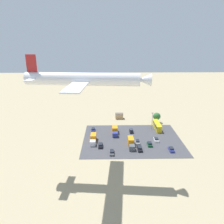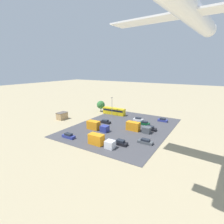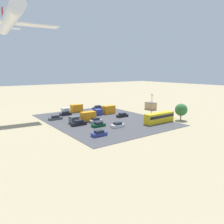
# 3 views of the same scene
# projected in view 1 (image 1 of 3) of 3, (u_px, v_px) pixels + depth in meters

# --- Properties ---
(ground_plane) EXTENTS (400.00, 400.00, 0.00)m
(ground_plane) POSITION_uv_depth(u_px,v_px,m) (130.00, 132.00, 110.98)
(ground_plane) COLOR tan
(parking_lot_surface) EXTENTS (45.47, 34.94, 0.08)m
(parking_lot_surface) POSITION_uv_depth(u_px,v_px,m) (132.00, 139.00, 102.36)
(parking_lot_surface) COLOR #424247
(parking_lot_surface) RESTS_ON ground
(shed_building) EXTENTS (4.68, 3.20, 3.11)m
(shed_building) POSITION_uv_depth(u_px,v_px,m) (119.00, 116.00, 128.60)
(shed_building) COLOR tan
(shed_building) RESTS_ON ground
(bus) EXTENTS (2.63, 11.47, 3.26)m
(bus) POSITION_uv_depth(u_px,v_px,m) (157.00, 125.00, 113.91)
(bus) COLOR gold
(bus) RESTS_ON ground
(parked_car_0) EXTENTS (1.93, 4.10, 1.49)m
(parked_car_0) POSITION_uv_depth(u_px,v_px,m) (150.00, 144.00, 96.36)
(parked_car_0) COLOR #0C4723
(parked_car_0) RESTS_ON ground
(parked_car_1) EXTENTS (1.76, 4.39, 1.53)m
(parked_car_1) POSITION_uv_depth(u_px,v_px,m) (131.00, 131.00, 110.04)
(parked_car_1) COLOR black
(parked_car_1) RESTS_ON ground
(parked_car_2) EXTENTS (1.83, 4.61, 1.44)m
(parked_car_2) POSITION_uv_depth(u_px,v_px,m) (112.00, 152.00, 89.50)
(parked_car_2) COLOR #4C5156
(parked_car_2) RESTS_ON ground
(parked_car_3) EXTENTS (1.86, 4.04, 1.52)m
(parked_car_3) POSITION_uv_depth(u_px,v_px,m) (171.00, 149.00, 91.73)
(parked_car_3) COLOR navy
(parked_car_3) RESTS_ON ground
(parked_car_4) EXTENTS (1.88, 4.17, 1.45)m
(parked_car_4) POSITION_uv_depth(u_px,v_px,m) (156.00, 140.00, 100.60)
(parked_car_4) COLOR silver
(parked_car_4) RESTS_ON ground
(parked_car_5) EXTENTS (1.91, 4.09, 1.48)m
(parked_car_5) POSITION_uv_depth(u_px,v_px,m) (137.00, 142.00, 98.38)
(parked_car_5) COLOR #ADB2B7
(parked_car_5) RESTS_ON ground
(parked_car_6) EXTENTS (1.73, 4.63, 1.58)m
(parked_car_6) POSITION_uv_depth(u_px,v_px,m) (93.00, 130.00, 111.20)
(parked_car_6) COLOR navy
(parked_car_6) RESTS_ON ground
(parked_car_7) EXTENTS (1.89, 4.25, 1.57)m
(parked_car_7) POSITION_uv_depth(u_px,v_px,m) (101.00, 145.00, 95.07)
(parked_car_7) COLOR black
(parked_car_7) RESTS_ON ground
(parked_car_8) EXTENTS (1.88, 4.79, 1.65)m
(parked_car_8) POSITION_uv_depth(u_px,v_px,m) (140.00, 148.00, 92.40)
(parked_car_8) COLOR black
(parked_car_8) RESTS_ON ground
(parked_truck_0) EXTENTS (2.59, 8.72, 3.14)m
(parked_truck_0) POSITION_uv_depth(u_px,v_px,m) (115.00, 131.00, 108.09)
(parked_truck_0) COLOR navy
(parked_truck_0) RESTS_ON ground
(parked_truck_1) EXTENTS (2.39, 9.07, 3.17)m
(parked_truck_1) POSITION_uv_depth(u_px,v_px,m) (131.00, 143.00, 95.69)
(parked_truck_1) COLOR #4C5156
(parked_truck_1) RESTS_ON ground
(parked_truck_2) EXTENTS (2.45, 8.56, 3.17)m
(parked_truck_2) POSITION_uv_depth(u_px,v_px,m) (93.00, 139.00, 99.52)
(parked_truck_2) COLOR silver
(parked_truck_2) RESTS_ON ground
(tree_near_shed) EXTENTS (4.19, 4.19, 5.72)m
(tree_near_shed) POSITION_uv_depth(u_px,v_px,m) (157.00, 116.00, 121.98)
(tree_near_shed) COLOR brown
(tree_near_shed) RESTS_ON ground
(light_pole_lot_centre) EXTENTS (0.90, 0.28, 8.99)m
(light_pole_lot_centre) POSITION_uv_depth(u_px,v_px,m) (152.00, 120.00, 112.27)
(light_pole_lot_centre) COLOR gray
(light_pole_lot_centre) RESTS_ON ground
(airplane) EXTENTS (40.09, 33.07, 9.58)m
(airplane) POSITION_uv_depth(u_px,v_px,m) (87.00, 79.00, 68.90)
(airplane) COLOR white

